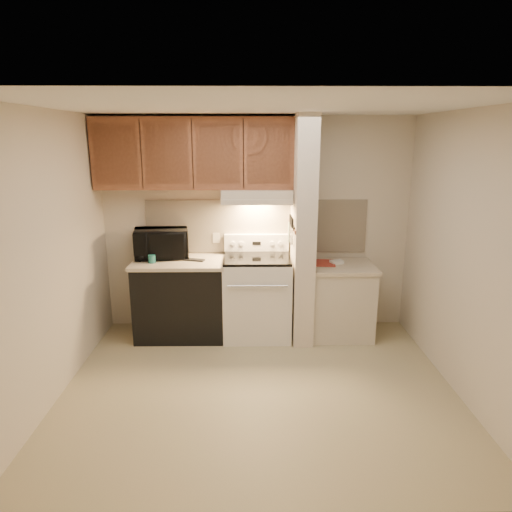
{
  "coord_description": "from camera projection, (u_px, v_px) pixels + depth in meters",
  "views": [
    {
      "loc": [
        -0.08,
        -3.82,
        2.27
      ],
      "look_at": [
        -0.02,
        0.75,
        1.07
      ],
      "focal_mm": 32.0,
      "sensor_mm": 36.0,
      "label": 1
    }
  ],
  "objects": [
    {
      "name": "microwave",
      "position": [
        161.0,
        243.0,
        5.25
      ],
      "size": [
        0.66,
        0.5,
        0.33
      ],
      "primitive_type": "imported",
      "rotation": [
        0.0,
        0.0,
        0.17
      ],
      "color": "black",
      "rests_on": "left_countertop"
    },
    {
      "name": "cab_door_d",
      "position": [
        269.0,
        154.0,
        4.87
      ],
      "size": [
        0.46,
        0.01,
        0.63
      ],
      "primitive_type": "cube",
      "color": "brown",
      "rests_on": "upper_cabinets"
    },
    {
      "name": "cab_door_b",
      "position": [
        167.0,
        154.0,
        4.86
      ],
      "size": [
        0.46,
        0.01,
        0.63
      ],
      "primitive_type": "cube",
      "color": "brown",
      "rests_on": "upper_cabinets"
    },
    {
      "name": "cab_door_c",
      "position": [
        218.0,
        154.0,
        4.86
      ],
      "size": [
        0.46,
        0.01,
        0.63
      ],
      "primitive_type": "cube",
      "color": "brown",
      "rests_on": "upper_cabinets"
    },
    {
      "name": "range_display",
      "position": [
        257.0,
        243.0,
        5.36
      ],
      "size": [
        0.1,
        0.01,
        0.04
      ],
      "primitive_type": "cube",
      "color": "black",
      "rests_on": "range_backguard"
    },
    {
      "name": "hood_lip",
      "position": [
        257.0,
        202.0,
        4.9
      ],
      "size": [
        0.78,
        0.04,
        0.06
      ],
      "primitive_type": "cube",
      "color": "beige",
      "rests_on": "range_hood"
    },
    {
      "name": "cooktop",
      "position": [
        257.0,
        258.0,
        5.15
      ],
      "size": [
        0.74,
        0.64,
        0.03
      ],
      "primitive_type": "cube",
      "color": "black",
      "rests_on": "range_body"
    },
    {
      "name": "knife_handle_b",
      "position": [
        292.0,
        222.0,
        4.91
      ],
      "size": [
        0.02,
        0.02,
        0.1
      ],
      "primitive_type": "cylinder",
      "color": "black",
      "rests_on": "knife_strip"
    },
    {
      "name": "knife_strip",
      "position": [
        292.0,
        225.0,
        5.0
      ],
      "size": [
        0.02,
        0.42,
        0.04
      ],
      "primitive_type": "cube",
      "color": "black",
      "rests_on": "partition_pillar"
    },
    {
      "name": "knife_blade_e",
      "position": [
        290.0,
        232.0,
        5.2
      ],
      "size": [
        0.01,
        0.04,
        0.18
      ],
      "primitive_type": "cube",
      "color": "silver",
      "rests_on": "knife_strip"
    },
    {
      "name": "backsplash",
      "position": [
        257.0,
        226.0,
        5.4
      ],
      "size": [
        2.6,
        0.02,
        0.63
      ],
      "primitive_type": "cube",
      "color": "#F6E4C6",
      "rests_on": "wall_back"
    },
    {
      "name": "oven_mitt",
      "position": [
        290.0,
        232.0,
        5.25
      ],
      "size": [
        0.03,
        0.09,
        0.23
      ],
      "primitive_type": "cube",
      "color": "slate",
      "rests_on": "partition_pillar"
    },
    {
      "name": "floor",
      "position": [
        259.0,
        386.0,
        4.27
      ],
      "size": [
        3.6,
        3.6,
        0.0
      ],
      "primitive_type": "plane",
      "color": "tan",
      "rests_on": "ground"
    },
    {
      "name": "knife_handle_e",
      "position": [
        290.0,
        219.0,
        5.14
      ],
      "size": [
        0.02,
        0.02,
        0.1
      ],
      "primitive_type": "cylinder",
      "color": "black",
      "rests_on": "knife_strip"
    },
    {
      "name": "range_knob_right_inner",
      "position": [
        272.0,
        243.0,
        5.36
      ],
      "size": [
        0.05,
        0.02,
        0.05
      ],
      "primitive_type": "cylinder",
      "rotation": [
        1.57,
        0.0,
        0.0
      ],
      "color": "silver",
      "rests_on": "range_backguard"
    },
    {
      "name": "wall_left",
      "position": [
        51.0,
        258.0,
        3.93
      ],
      "size": [
        0.02,
        3.0,
        2.5
      ],
      "primitive_type": "cube",
      "color": "beige",
      "rests_on": "floor"
    },
    {
      "name": "cab_gap_b",
      "position": [
        192.0,
        154.0,
        4.86
      ],
      "size": [
        0.01,
        0.01,
        0.73
      ],
      "primitive_type": "cube",
      "color": "black",
      "rests_on": "upper_cabinets"
    },
    {
      "name": "range_knob_left_inner",
      "position": [
        241.0,
        243.0,
        5.35
      ],
      "size": [
        0.05,
        0.02,
        0.05
      ],
      "primitive_type": "cylinder",
      "rotation": [
        1.57,
        0.0,
        0.0
      ],
      "color": "silver",
      "rests_on": "range_backguard"
    },
    {
      "name": "range_knob_left_outer",
      "position": [
        233.0,
        243.0,
        5.35
      ],
      "size": [
        0.05,
        0.02,
        0.05
      ],
      "primitive_type": "cylinder",
      "rotation": [
        1.57,
        0.0,
        0.0
      ],
      "color": "silver",
      "rests_on": "range_backguard"
    },
    {
      "name": "cab_door_a",
      "position": [
        116.0,
        154.0,
        4.85
      ],
      "size": [
        0.46,
        0.01,
        0.63
      ],
      "primitive_type": "cube",
      "color": "brown",
      "rests_on": "upper_cabinets"
    },
    {
      "name": "knife_blade_d",
      "position": [
        290.0,
        233.0,
        5.1
      ],
      "size": [
        0.01,
        0.04,
        0.16
      ],
      "primitive_type": "cube",
      "color": "silver",
      "rests_on": "knife_strip"
    },
    {
      "name": "teal_jar",
      "position": [
        152.0,
        259.0,
        5.04
      ],
      "size": [
        0.11,
        0.11,
        0.09
      ],
      "primitive_type": "cylinder",
      "rotation": [
        0.0,
        0.0,
        0.41
      ],
      "color": "#1D6762",
      "rests_on": "left_countertop"
    },
    {
      "name": "pillar_trim",
      "position": [
        292.0,
        226.0,
        5.06
      ],
      "size": [
        0.01,
        0.7,
        0.04
      ],
      "primitive_type": "cube",
      "color": "brown",
      "rests_on": "partition_pillar"
    },
    {
      "name": "red_folder",
      "position": [
        325.0,
        263.0,
        5.25
      ],
      "size": [
        0.25,
        0.32,
        0.01
      ],
      "primitive_type": "cube",
      "rotation": [
        0.0,
        0.0,
        -0.12
      ],
      "color": "#9C3227",
      "rests_on": "right_countertop"
    },
    {
      "name": "upper_cabinets",
      "position": [
        194.0,
        153.0,
        5.01
      ],
      "size": [
        2.18,
        0.33,
        0.77
      ],
      "primitive_type": "cube",
      "color": "brown",
      "rests_on": "wall_back"
    },
    {
      "name": "wall_right",
      "position": [
        465.0,
        257.0,
        3.98
      ],
      "size": [
        0.02,
        3.0,
        2.5
      ],
      "primitive_type": "cube",
      "color": "beige",
      "rests_on": "floor"
    },
    {
      "name": "right_cab_base",
      "position": [
        340.0,
        302.0,
        5.29
      ],
      "size": [
        0.7,
        0.6,
        0.81
      ],
      "primitive_type": "cube",
      "color": "beige",
      "rests_on": "floor"
    },
    {
      "name": "knife_handle_d",
      "position": [
        291.0,
        220.0,
        5.06
      ],
      "size": [
        0.02,
        0.02,
        0.1
      ],
      "primitive_type": "cylinder",
      "color": "black",
      "rests_on": "knife_strip"
    },
    {
      "name": "spoon_rest",
      "position": [
        194.0,
        260.0,
        5.14
      ],
      "size": [
        0.25,
        0.14,
        0.02
      ],
      "primitive_type": "cube",
      "rotation": [
        0.0,
        0.0,
        -0.28
      ],
      "color": "black",
      "rests_on": "left_countertop"
    },
    {
      "name": "outlet",
      "position": [
        216.0,
        238.0,
        5.41
      ],
      "size": [
        0.08,
        0.01,
        0.12
      ],
      "primitive_type": "cube",
      "color": "beige",
      "rests_on": "backsplash"
    },
    {
      "name": "dishwasher_front",
      "position": [
        181.0,
        300.0,
        5.28
      ],
      "size": [
        1.0,
        0.63,
        0.87
      ],
      "primitive_type": "cube",
      "color": "black",
      "rests_on": "floor"
    },
    {
      "name": "cab_gap_c",
      "position": [
        243.0,
        154.0,
        4.87
      ],
      "size": [
        0.01,
        0.01,
        0.73
      ],
      "primitive_type": "cube",
      "color": "black",
      "rests_on": "upper_cabinets"
    },
    {
      "name": "range_backguard",
      "position": [
        257.0,
        242.0,
        5.4
      ],
      "size": [
        0.76,
        0.08,
        0.2
      ],
      "primitive_type": "cube",
      "color": "silver",
      "rests_on": "range_body"
    },
    {
      "name": "right_countertop",
      "position": [
        342.0,
        267.0,
        5.19
      ],
      "size": [
        0.74,
        0.64,
        0.04
      ],
      "primitive_type": "cube",
      "color": "beige",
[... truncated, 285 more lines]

